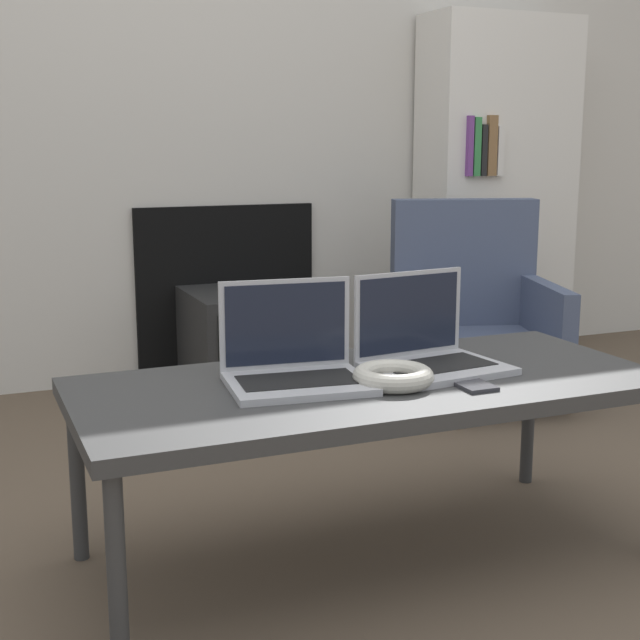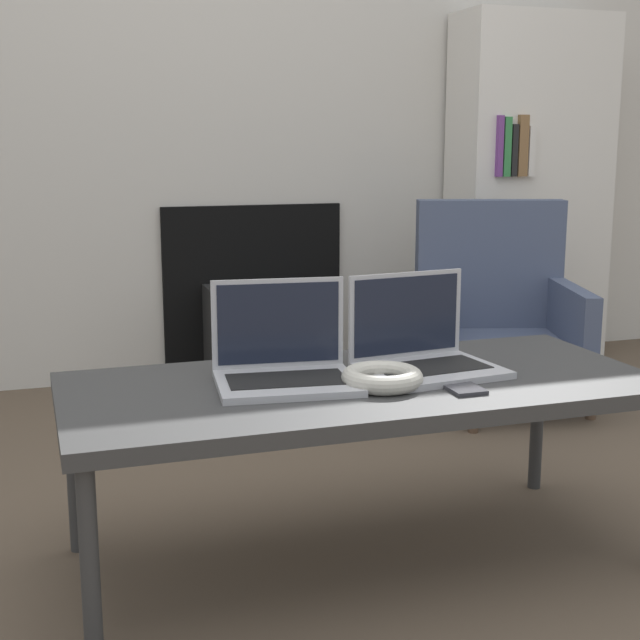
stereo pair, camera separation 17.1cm
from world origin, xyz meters
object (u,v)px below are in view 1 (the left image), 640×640
laptop_left (294,362)px  armchair (472,305)px  headphones (393,376)px  laptop_right (427,349)px  phone (470,384)px  tv (246,340)px

laptop_left → armchair: size_ratio=0.45×
headphones → laptop_right: bearing=37.0°
phone → armchair: armchair is taller
headphones → phone: bearing=-23.7°
laptop_right → tv: (0.03, 1.50, -0.29)m
laptop_right → armchair: bearing=46.5°
laptop_left → tv: (0.37, 1.50, -0.29)m
laptop_left → headphones: size_ratio=1.85×
laptop_right → armchair: (0.80, 1.06, -0.13)m
tv → armchair: armchair is taller
laptop_left → laptop_right: 0.34m
laptop_left → armchair: bearing=49.6°
tv → laptop_left: bearing=-103.8°
laptop_left → headphones: bearing=-22.8°
headphones → armchair: size_ratio=0.24×
laptop_left → headphones: (0.20, -0.11, -0.03)m
laptop_right → armchair: armchair is taller
laptop_right → phone: laptop_right is taller
headphones → phone: size_ratio=1.43×
tv → armchair: bearing=-29.8°
phone → armchair: (0.79, 1.24, -0.09)m
laptop_left → phone: (0.35, -0.18, -0.04)m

